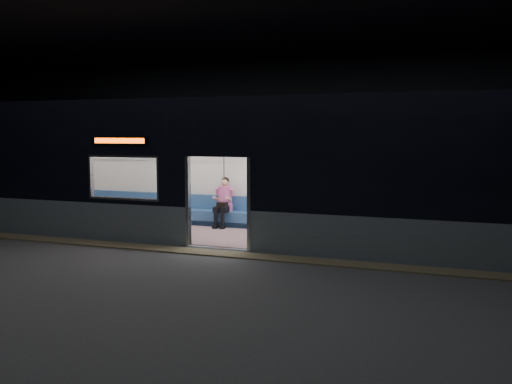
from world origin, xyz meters
The scene contains 7 objects.
station_floor centered at (0.00, 0.00, -0.01)m, with size 24.00×14.00×0.01m, color #47494C.
station_envelope centered at (0.00, 0.00, 3.66)m, with size 24.00×14.00×5.00m.
tactile_strip centered at (0.00, 0.55, 0.01)m, with size 22.80×0.50×0.03m, color #8C7F59.
metro_car centered at (0.00, 2.54, 1.85)m, with size 18.00×3.04×3.35m.
passenger centered at (-0.92, 3.55, 0.78)m, with size 0.38×0.66×1.34m.
handbag centered at (-0.88, 3.33, 0.67)m, with size 0.25×0.21×0.12m, color black.
transit_map centered at (2.01, 3.85, 1.48)m, with size 1.01×0.03×0.66m, color white.
Camera 1 is at (4.78, -9.83, 2.59)m, focal length 38.00 mm.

